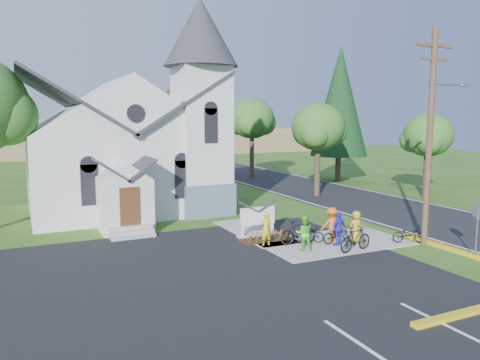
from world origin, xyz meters
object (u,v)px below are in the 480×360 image
bike_1 (298,232)px  bike_4 (409,234)px  cyclist_3 (332,225)px  cyclist_4 (356,227)px  utility_pole (431,130)px  stop_sign (478,218)px  cyclist_1 (304,233)px  bike_3 (355,239)px  cyclist_2 (338,228)px  cyclist_0 (266,229)px  church_sign (258,216)px  bike_0 (308,234)px  bike_2 (338,234)px

bike_1 → bike_4: bearing=-108.5°
cyclist_3 → cyclist_4: cyclist_3 is taller
utility_pole → stop_sign: utility_pole is taller
cyclist_1 → bike_3: 2.30m
bike_1 → cyclist_2: bearing=-117.9°
bike_1 → cyclist_0: bearing=74.9°
cyclist_0 → bike_1: bearing=159.8°
stop_sign → bike_1: bearing=138.0°
church_sign → utility_pole: 9.18m
bike_0 → cyclist_1: size_ratio=0.98×
cyclist_1 → bike_3: size_ratio=0.84×
stop_sign → cyclist_4: (-3.05, 4.13, -0.96)m
bike_2 → cyclist_4: size_ratio=1.06×
cyclist_0 → bike_3: bearing=139.1°
bike_0 → cyclist_1: 1.37m
bike_3 → cyclist_4: size_ratio=1.22×
cyclist_4 → bike_2: bearing=-16.1°
cyclist_4 → bike_4: bearing=159.5°
bike_2 → stop_sign: bearing=-134.8°
cyclist_1 → bike_1: 1.06m
bike_0 → cyclist_2: bearing=-109.3°
utility_pole → cyclist_2: utility_pole is taller
bike_1 → bike_2: size_ratio=1.15×
church_sign → cyclist_0: size_ratio=1.41×
stop_sign → cyclist_1: (-6.00, 4.12, -0.94)m
bike_0 → cyclist_3: (1.09, -0.41, 0.44)m
cyclist_1 → cyclist_3: (1.95, 0.58, 0.05)m
cyclist_0 → bike_4: 6.89m
cyclist_4 → bike_4: (2.32, -1.06, -0.36)m
cyclist_2 → bike_2: 0.53m
cyclist_4 → bike_4: cyclist_4 is taller
cyclist_1 → cyclist_4: (2.95, 0.00, -0.02)m
stop_sign → cyclist_2: (-4.09, 4.12, -0.93)m
bike_1 → bike_3: bearing=-137.7°
stop_sign → bike_4: bearing=103.5°
church_sign → stop_sign: size_ratio=0.89×
cyclist_1 → cyclist_2: (1.91, 0.00, 0.01)m
stop_sign → cyclist_4: bearing=126.5°
cyclist_2 → bike_4: bearing=143.4°
utility_pole → cyclist_1: utility_pole is taller
bike_4 → bike_3: bearing=115.2°
stop_sign → bike_2: size_ratio=1.51×
stop_sign → cyclist_4: 5.22m
cyclist_0 → bike_0: (2.00, -0.49, -0.37)m
cyclist_3 → bike_2: bearing=138.3°
utility_pole → bike_2: utility_pole is taller
church_sign → cyclist_3: size_ratio=1.30×
cyclist_4 → bike_4: 2.57m
cyclist_2 → bike_4: (3.36, -1.06, -0.39)m
bike_2 → cyclist_2: bearing=146.4°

